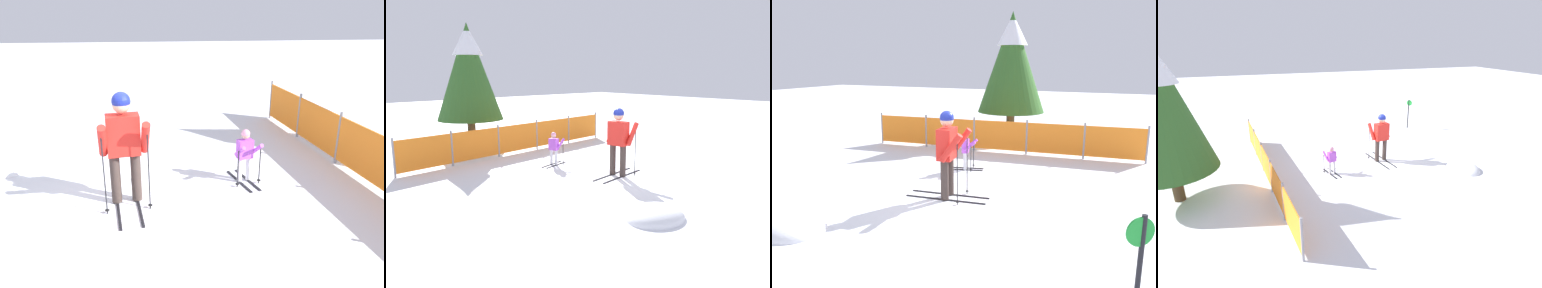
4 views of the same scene
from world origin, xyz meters
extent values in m
plane|color=white|center=(0.00, 0.00, 0.00)|extent=(60.00, 60.00, 0.00)
cube|color=black|center=(-0.02, 0.36, 0.01)|extent=(1.73, 0.27, 0.02)
cube|color=black|center=(0.02, 0.03, 0.01)|extent=(1.73, 0.27, 0.02)
cylinder|color=#3F332D|center=(-0.02, 0.36, 0.43)|extent=(0.16, 0.16, 0.82)
cylinder|color=#3F332D|center=(0.02, 0.03, 0.43)|extent=(0.16, 0.16, 0.82)
cube|color=red|center=(0.00, 0.19, 1.16)|extent=(0.36, 0.55, 0.64)
cylinder|color=red|center=(0.15, 0.54, 1.15)|extent=(0.50, 0.19, 0.61)
cylinder|color=red|center=(0.23, -0.10, 1.15)|extent=(0.50, 0.19, 0.61)
sphere|color=#D8AD8C|center=(0.00, 0.19, 1.65)|extent=(0.27, 0.27, 0.27)
sphere|color=navy|center=(0.00, 0.19, 1.70)|extent=(0.29, 0.29, 0.29)
cylinder|color=black|center=(0.28, 0.57, 0.64)|extent=(0.02, 0.02, 1.28)
cylinder|color=black|center=(0.28, 0.57, 0.06)|extent=(0.07, 0.07, 0.01)
cylinder|color=black|center=(0.37, -0.10, 0.64)|extent=(0.02, 0.02, 1.28)
cylinder|color=black|center=(0.37, -0.10, 0.06)|extent=(0.07, 0.07, 0.01)
cube|color=black|center=(-0.55, 2.38, 0.01)|extent=(0.92, 0.28, 0.02)
cube|color=black|center=(-0.51, 2.20, 0.01)|extent=(0.92, 0.28, 0.02)
cylinder|color=silver|center=(-0.55, 2.38, 0.24)|extent=(0.09, 0.09, 0.45)
cylinder|color=silver|center=(-0.51, 2.20, 0.24)|extent=(0.09, 0.09, 0.45)
cube|color=#B24CD8|center=(-0.53, 2.29, 0.64)|extent=(0.22, 0.31, 0.35)
cylinder|color=#B24CD8|center=(-0.44, 2.49, 0.67)|extent=(0.33, 0.15, 0.27)
cylinder|color=#B24CD8|center=(-0.35, 2.16, 0.67)|extent=(0.33, 0.15, 0.27)
sphere|color=#D8AD8C|center=(-0.53, 2.29, 0.90)|extent=(0.15, 0.15, 0.15)
sphere|color=pink|center=(-0.53, 2.29, 0.93)|extent=(0.16, 0.16, 0.16)
cylinder|color=black|center=(-0.41, 2.55, 0.35)|extent=(0.02, 0.02, 0.69)
cylinder|color=black|center=(-0.41, 2.55, 0.06)|extent=(0.07, 0.07, 0.01)
cylinder|color=black|center=(-0.31, 2.12, 0.35)|extent=(0.02, 0.02, 0.69)
cylinder|color=black|center=(-0.31, 2.12, 0.06)|extent=(0.07, 0.07, 0.01)
cylinder|color=gray|center=(-4.53, 4.05, 0.54)|extent=(0.06, 0.06, 1.08)
cylinder|color=gray|center=(-2.86, 4.22, 0.54)|extent=(0.06, 0.06, 1.08)
cylinder|color=gray|center=(-1.18, 4.39, 0.54)|extent=(0.06, 0.06, 1.08)
cube|color=orange|center=(-3.69, 4.14, 0.54)|extent=(1.68, 0.20, 0.91)
cube|color=orange|center=(-2.02, 4.30, 0.54)|extent=(1.68, 0.20, 0.91)
cube|color=orange|center=(-0.34, 4.47, 0.54)|extent=(1.68, 0.20, 0.91)
ellipsoid|color=white|center=(-1.72, -2.31, 0.00)|extent=(1.27, 1.08, 0.51)
camera|label=1|loc=(5.59, 0.65, 3.04)|focal=35.00mm
camera|label=2|loc=(-7.41, -6.34, 2.78)|focal=35.00mm
camera|label=3|loc=(3.43, -6.45, 2.80)|focal=35.00mm
camera|label=4|loc=(-9.75, 4.79, 4.54)|focal=28.00mm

